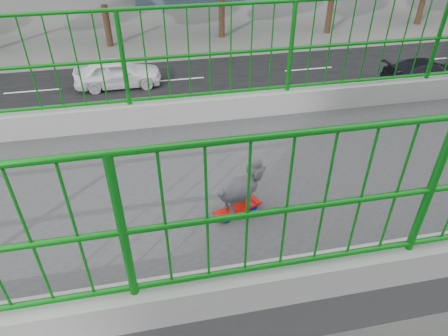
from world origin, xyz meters
name	(u,v)px	position (x,y,z in m)	size (l,w,h in m)	color
road	(192,131)	(-13.00, 0.00, 0.01)	(18.00, 90.00, 0.02)	black
footbridge	(307,281)	(0.00, 0.00, 5.22)	(3.00, 24.00, 7.00)	#2D2D2F
railing	(330,155)	(0.00, 0.00, 7.21)	(3.00, 24.00, 1.42)	gray
skateboard	(237,209)	(0.44, -1.08, 7.05)	(0.30, 0.48, 0.06)	red
poodle	(241,187)	(0.43, -1.05, 7.29)	(0.32, 0.49, 0.43)	#2E2C31
car_1	(139,173)	(-9.20, -2.47, 0.72)	(1.53, 4.39, 1.45)	#AE061A
car_2	(431,101)	(-12.40, 11.68, 0.67)	(2.24, 4.85, 1.35)	black
car_3	(426,73)	(-15.60, 13.52, 0.71)	(1.98, 4.88, 1.42)	black
car_4	(118,73)	(-18.80, -3.32, 0.80)	(1.88, 4.67, 1.59)	white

